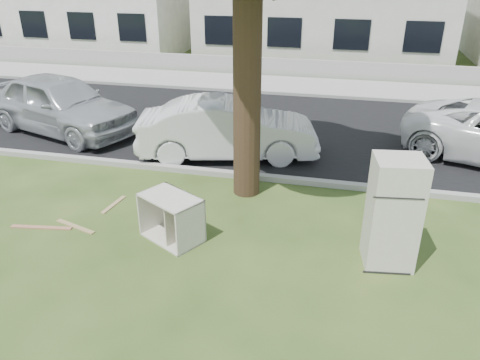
% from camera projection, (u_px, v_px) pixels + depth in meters
% --- Properties ---
extents(ground, '(120.00, 120.00, 0.00)m').
position_uv_depth(ground, '(247.00, 240.00, 8.03)').
color(ground, '#2B4117').
extents(road, '(120.00, 7.00, 0.01)m').
position_uv_depth(road, '(292.00, 128.00, 13.31)').
color(road, black).
rests_on(road, ground).
extents(kerb_near, '(120.00, 0.18, 0.12)m').
position_uv_depth(kerb_near, '(271.00, 180.00, 10.19)').
color(kerb_near, gray).
rests_on(kerb_near, ground).
extents(kerb_far, '(120.00, 0.18, 0.12)m').
position_uv_depth(kerb_far, '(305.00, 96.00, 16.44)').
color(kerb_far, gray).
rests_on(kerb_far, ground).
extents(sidewalk, '(120.00, 2.80, 0.01)m').
position_uv_depth(sidewalk, '(309.00, 86.00, 17.71)').
color(sidewalk, gray).
rests_on(sidewalk, ground).
extents(low_wall, '(120.00, 0.15, 0.70)m').
position_uv_depth(low_wall, '(313.00, 69.00, 18.97)').
color(low_wall, gray).
rests_on(low_wall, ground).
extents(fridge, '(0.82, 0.77, 1.77)m').
position_uv_depth(fridge, '(393.00, 213.00, 7.09)').
color(fridge, beige).
rests_on(fridge, ground).
extents(cabinet, '(1.21, 1.06, 0.80)m').
position_uv_depth(cabinet, '(172.00, 218.00, 7.92)').
color(cabinet, silver).
rests_on(cabinet, ground).
extents(plank_a, '(1.11, 0.26, 0.02)m').
position_uv_depth(plank_a, '(41.00, 227.00, 8.39)').
color(plank_a, '#9D684C').
rests_on(plank_a, ground).
extents(plank_b, '(0.89, 0.35, 0.02)m').
position_uv_depth(plank_b, '(75.00, 226.00, 8.41)').
color(plank_b, '#9A8150').
rests_on(plank_b, ground).
extents(plank_c, '(0.17, 0.76, 0.02)m').
position_uv_depth(plank_c, '(114.00, 205.00, 9.17)').
color(plank_c, tan).
rests_on(plank_c, ground).
extents(car_center, '(4.48, 2.45, 1.40)m').
position_uv_depth(car_center, '(228.00, 129.00, 11.15)').
color(car_center, silver).
rests_on(car_center, ground).
extents(car_left, '(5.03, 3.27, 1.59)m').
position_uv_depth(car_left, '(60.00, 104.00, 12.75)').
color(car_left, '#A7AAAE').
rests_on(car_left, ground).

